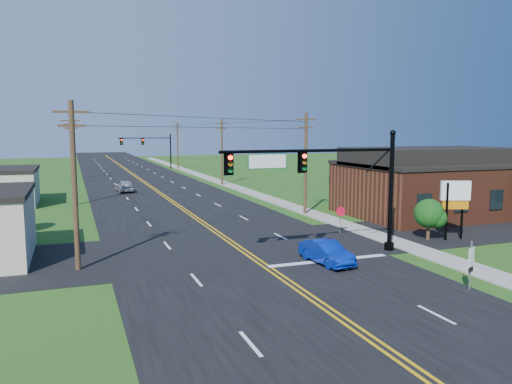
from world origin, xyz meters
name	(u,v)px	position (x,y,z in m)	size (l,w,h in m)	color
ground	(325,311)	(0.00, 0.00, 0.00)	(260.00, 260.00, 0.00)	#284D16
road_main	(148,186)	(0.00, 50.00, 0.02)	(16.00, 220.00, 0.04)	black
road_cross	(235,247)	(0.00, 12.00, 0.02)	(70.00, 10.00, 0.04)	black
sidewalk	(246,191)	(10.50, 40.00, 0.04)	(2.00, 160.00, 0.08)	gray
signal_mast_main	(327,177)	(4.34, 8.00, 4.75)	(11.30, 0.60, 7.48)	black
signal_mast_far	(148,146)	(4.44, 80.00, 4.55)	(10.98, 0.60, 7.48)	black
brick_building	(429,188)	(20.00, 18.00, 2.35)	(14.20, 11.20, 4.70)	#582819
utility_pole_left_a	(74,183)	(-9.50, 10.00, 4.72)	(1.80, 0.28, 9.00)	#3C261B
utility_pole_left_b	(72,158)	(-9.50, 35.00, 4.72)	(1.80, 0.28, 9.00)	#3C261B
utility_pole_left_c	(71,149)	(-9.50, 62.00, 4.72)	(1.80, 0.28, 9.00)	#3C261B
utility_pole_right_a	(306,162)	(9.80, 22.00, 4.72)	(1.80, 0.28, 9.00)	#3C261B
utility_pole_right_b	(222,151)	(9.80, 48.00, 4.72)	(1.80, 0.28, 9.00)	#3C261B
utility_pole_right_c	(178,145)	(9.80, 78.00, 4.72)	(1.80, 0.28, 9.00)	#3C261B
tree_right_back	(343,179)	(16.00, 26.00, 2.60)	(3.00, 3.00, 4.10)	#3C261B
shrub_corner	(429,214)	(13.00, 9.50, 1.85)	(2.00, 2.00, 2.86)	#3C261B
tree_left	(8,204)	(-14.00, 22.00, 2.16)	(2.40, 2.40, 3.37)	#3C261B
blue_car	(326,253)	(3.57, 6.51, 0.65)	(1.37, 3.92, 1.29)	#0725A5
distant_car	(124,186)	(-3.66, 44.22, 0.73)	(1.73, 4.29, 1.46)	#AFAFB4
route_sign	(471,262)	(7.59, -0.02, 1.39)	(0.56, 0.28, 2.39)	slate
stop_sign	(341,214)	(8.50, 13.51, 1.44)	(0.69, 0.24, 1.99)	slate
pylon_sign	(455,197)	(14.72, 9.00, 2.97)	(1.95, 0.96, 4.07)	black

